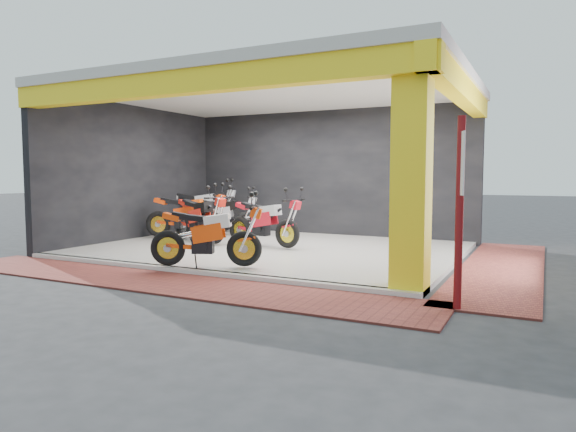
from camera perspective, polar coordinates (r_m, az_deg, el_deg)
name	(u,v)px	position (r m, az deg, el deg)	size (l,w,h in m)	color
ground	(224,265)	(9.96, -7.16, -5.46)	(80.00, 80.00, 0.00)	#2D2D30
showroom_floor	(273,249)	(11.64, -1.65, -3.72)	(8.00, 6.00, 0.10)	white
showroom_ceiling	(273,90)	(11.67, -1.69, 13.79)	(8.40, 6.40, 0.20)	beige
back_wall	(326,174)	(14.33, 4.26, 4.64)	(8.20, 0.20, 3.50)	black
left_wall	(134,174)	(13.95, -16.70, 4.46)	(0.20, 6.20, 3.50)	black
corner_column	(412,174)	(7.59, 13.58, 4.60)	(0.50, 0.50, 3.50)	yellow
header_beam_front	(189,82)	(9.14, -10.98, 14.39)	(8.40, 0.30, 0.40)	yellow
header_beam_right	(461,91)	(10.36, 18.70, 13.05)	(0.30, 6.40, 0.40)	yellow
floor_kerb	(191,272)	(9.14, -10.75, -6.10)	(8.00, 0.20, 0.10)	white
paver_front	(161,282)	(8.55, -13.95, -7.13)	(9.00, 1.40, 0.03)	brown
paver_right	(502,268)	(10.30, 22.66, -5.36)	(1.40, 7.00, 0.03)	brown
signpost	(460,205)	(6.79, 18.53, 1.13)	(0.14, 0.33, 2.46)	maroon
moto_hero	(244,231)	(9.03, -4.91, -1.72)	(2.10, 0.78, 1.29)	#EC4509
moto_row_a	(287,220)	(11.24, -0.08, -0.41)	(2.14, 0.79, 1.31)	red
moto_row_b	(215,216)	(12.09, -8.12, -0.03)	(2.19, 0.81, 1.34)	red
moto_row_c	(212,212)	(13.14, -8.44, 0.42)	(2.25, 0.83, 1.38)	#E83B09
moto_row_d	(245,212)	(13.71, -4.80, 0.40)	(2.08, 0.77, 1.27)	#9EA0A6
moto_row_e	(223,206)	(14.85, -7.22, 1.08)	(2.40, 0.89, 1.47)	#9C9EA3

